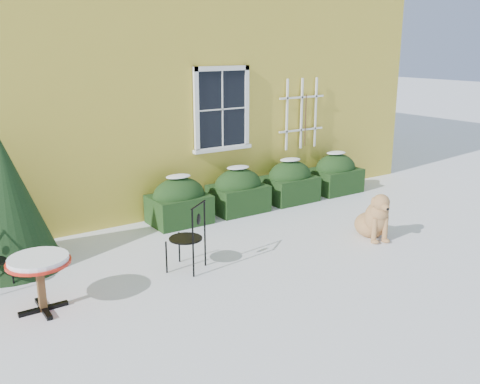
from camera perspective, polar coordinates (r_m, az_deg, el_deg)
ground at (r=8.09m, az=4.00°, el=-7.74°), size 80.00×80.00×0.00m
house at (r=13.64m, az=-14.77°, el=15.12°), size 12.40×8.40×6.40m
hedge_row at (r=10.82m, az=2.65°, el=0.57°), size 4.95×0.80×0.91m
evergreen_shrub at (r=8.49m, az=-23.61°, el=-2.18°), size 1.63×1.63×1.98m
bistro_table at (r=6.95m, az=-20.66°, el=-7.41°), size 0.77×0.77×0.71m
patio_chair_near at (r=7.75m, az=-5.53°, el=-4.77°), size 0.63×0.63×1.02m
dog at (r=9.29m, az=14.16°, el=-2.83°), size 0.70×0.90×0.85m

